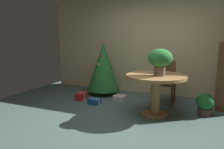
% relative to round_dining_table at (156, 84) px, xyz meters
% --- Properties ---
extents(ground_plane, '(6.60, 6.60, 0.00)m').
position_rel_round_dining_table_xyz_m(ground_plane, '(-0.35, -0.54, -0.60)').
color(ground_plane, '#4C6660').
extents(back_wall_panel, '(6.00, 0.10, 2.60)m').
position_rel_round_dining_table_xyz_m(back_wall_panel, '(-0.35, 1.66, 0.70)').
color(back_wall_panel, beige).
rests_on(back_wall_panel, ground_plane).
extents(round_dining_table, '(1.11, 1.11, 0.77)m').
position_rel_round_dining_table_xyz_m(round_dining_table, '(0.00, 0.00, 0.00)').
color(round_dining_table, '#B27F4C').
rests_on(round_dining_table, ground_plane).
extents(flower_vase, '(0.44, 0.44, 0.49)m').
position_rel_round_dining_table_xyz_m(flower_vase, '(0.07, -0.04, 0.47)').
color(flower_vase, '#665B51').
rests_on(flower_vase, round_dining_table).
extents(wooden_chair_far, '(0.46, 0.44, 0.95)m').
position_rel_round_dining_table_xyz_m(wooden_chair_far, '(0.00, 0.90, -0.07)').
color(wooden_chair_far, brown).
rests_on(wooden_chair_far, ground_plane).
extents(holiday_tree, '(0.81, 0.81, 1.35)m').
position_rel_round_dining_table_xyz_m(holiday_tree, '(-1.58, 1.03, 0.13)').
color(holiday_tree, brown).
rests_on(holiday_tree, ground_plane).
extents(gift_box_blue, '(0.26, 0.25, 0.12)m').
position_rel_round_dining_table_xyz_m(gift_box_blue, '(-1.39, 0.18, -0.54)').
color(gift_box_blue, '#1E569E').
rests_on(gift_box_blue, ground_plane).
extents(gift_box_cream, '(0.30, 0.25, 0.13)m').
position_rel_round_dining_table_xyz_m(gift_box_cream, '(-0.96, 0.63, -0.54)').
color(gift_box_cream, silver).
rests_on(gift_box_cream, ground_plane).
extents(gift_box_red, '(0.18, 0.32, 0.17)m').
position_rel_round_dining_table_xyz_m(gift_box_red, '(-1.84, 0.37, -0.52)').
color(gift_box_red, red).
rests_on(gift_box_red, ground_plane).
extents(potted_plant, '(0.32, 0.32, 0.43)m').
position_rel_round_dining_table_xyz_m(potted_plant, '(0.86, 0.37, -0.37)').
color(potted_plant, '#4C382D').
rests_on(potted_plant, ground_plane).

